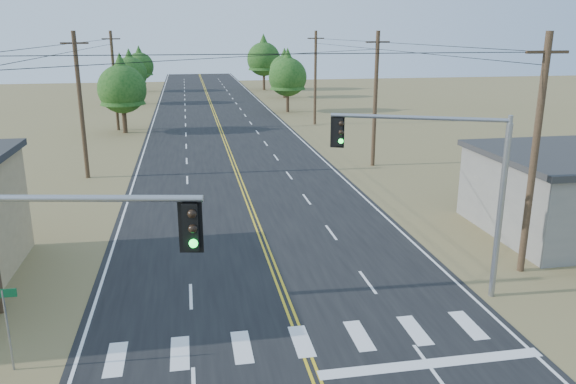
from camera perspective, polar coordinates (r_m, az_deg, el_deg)
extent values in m
cube|color=black|center=(39.70, -5.00, 1.44)|extent=(15.00, 200.00, 0.02)
cylinder|color=#4C3826|center=(41.19, -20.30, 8.13)|extent=(0.30, 0.30, 10.00)
cube|color=#4C3826|center=(40.89, -20.88, 13.95)|extent=(1.80, 0.12, 0.12)
cylinder|color=#4C3826|center=(60.89, -17.21, 10.67)|extent=(0.30, 0.30, 10.00)
cube|color=#4C3826|center=(60.69, -17.55, 14.62)|extent=(1.80, 0.12, 0.12)
cylinder|color=#4C3826|center=(25.08, 23.73, 3.21)|extent=(0.30, 0.30, 10.00)
cube|color=#4C3826|center=(24.59, 24.85, 12.78)|extent=(1.80, 0.12, 0.12)
cylinder|color=#4C3826|center=(42.89, 8.86, 9.20)|extent=(0.30, 0.30, 10.00)
cube|color=#4C3826|center=(42.61, 9.11, 14.81)|extent=(1.80, 0.12, 0.12)
cylinder|color=#4C3826|center=(62.05, 2.79, 11.45)|extent=(0.30, 0.30, 10.00)
cube|color=#4C3826|center=(61.85, 2.84, 15.33)|extent=(1.80, 0.12, 0.12)
cylinder|color=gray|center=(12.47, -20.75, -0.60)|extent=(5.25, 1.13, 0.15)
cube|color=black|center=(12.01, -9.82, -3.44)|extent=(0.37, 0.34, 1.03)
sphere|color=black|center=(11.75, -9.73, -2.19)|extent=(0.19, 0.19, 0.19)
sphere|color=black|center=(11.86, -9.66, -3.70)|extent=(0.19, 0.19, 0.19)
sphere|color=#0CE533|center=(11.97, -9.59, -5.17)|extent=(0.19, 0.19, 0.19)
cylinder|color=gray|center=(22.52, 20.74, -2.04)|extent=(0.23, 0.23, 6.80)
cylinder|color=gray|center=(21.77, 21.63, 6.50)|extent=(0.17, 0.17, 0.58)
cylinder|color=gray|center=(21.48, 13.05, 7.36)|extent=(6.03, 2.66, 0.16)
cube|color=black|center=(21.76, 5.12, 6.13)|extent=(0.43, 0.40, 1.07)
sphere|color=black|center=(21.57, 5.43, 6.95)|extent=(0.19, 0.19, 0.19)
sphere|color=black|center=(21.62, 5.41, 6.06)|extent=(0.19, 0.19, 0.19)
sphere|color=#0CE533|center=(21.69, 5.39, 5.18)|extent=(0.19, 0.19, 0.19)
cylinder|color=gray|center=(19.26, -26.56, -12.50)|extent=(0.06, 0.06, 2.68)
cube|color=#0B532B|center=(18.74, -27.03, -9.16)|extent=(0.80, 0.04, 0.27)
cylinder|color=#3F2D1E|center=(59.45, -16.29, 7.17)|extent=(0.46, 0.46, 2.87)
cone|color=#143F12|center=(59.01, -16.59, 10.99)|extent=(4.47, 4.47, 5.11)
sphere|color=#143F12|center=(59.10, -16.51, 9.99)|extent=(4.79, 4.79, 4.79)
cylinder|color=#3F2D1E|center=(82.84, -15.59, 9.54)|extent=(0.41, 0.41, 2.77)
cone|color=#143F12|center=(82.53, -15.79, 12.19)|extent=(4.31, 4.31, 4.92)
sphere|color=#143F12|center=(82.59, -15.74, 11.50)|extent=(4.61, 4.61, 4.61)
cylinder|color=#3F2D1E|center=(99.83, -14.71, 10.62)|extent=(0.44, 0.44, 2.76)
cone|color=#143F12|center=(99.58, -14.87, 12.81)|extent=(4.29, 4.29, 4.91)
sphere|color=#143F12|center=(99.63, -14.83, 12.24)|extent=(4.60, 4.60, 4.60)
cylinder|color=#3F2D1E|center=(72.02, -0.04, 9.26)|extent=(0.39, 0.39, 2.87)
cone|color=#143F12|center=(71.66, -0.04, 12.43)|extent=(4.47, 4.47, 5.11)
sphere|color=#143F12|center=(71.73, -0.04, 11.60)|extent=(4.79, 4.79, 4.79)
cylinder|color=#3F2D1E|center=(87.89, -0.36, 10.44)|extent=(0.45, 0.45, 2.71)
cone|color=#143F12|center=(87.60, -0.37, 12.90)|extent=(4.22, 4.22, 4.82)
sphere|color=#143F12|center=(87.66, -0.37, 12.26)|extent=(4.52, 4.52, 4.52)
cylinder|color=#3F2D1E|center=(99.56, -2.46, 11.30)|extent=(0.43, 0.43, 3.44)
cone|color=#143F12|center=(99.27, -2.49, 14.05)|extent=(5.35, 5.35, 6.11)
sphere|color=#143F12|center=(99.33, -2.48, 13.33)|extent=(5.73, 5.73, 5.73)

